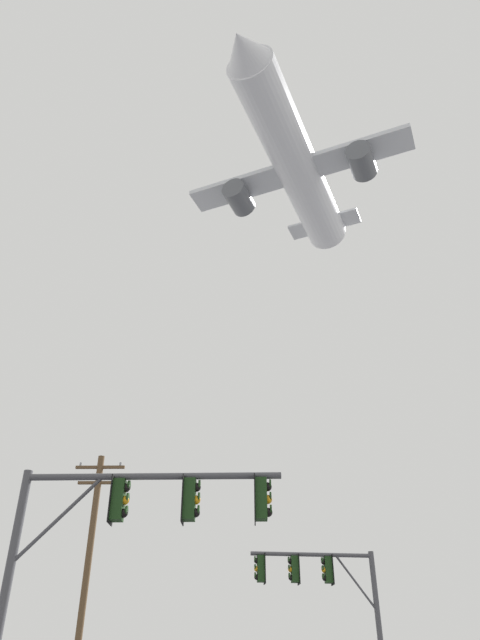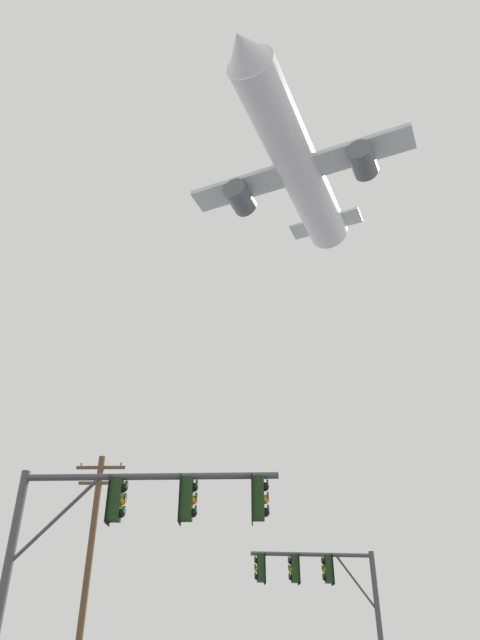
# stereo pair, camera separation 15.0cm
# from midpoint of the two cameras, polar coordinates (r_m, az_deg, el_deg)

# --- Properties ---
(signal_pole_near) EXTENTS (5.89, 0.50, 5.70)m
(signal_pole_near) POSITION_cam_midpoint_polar(r_m,az_deg,el_deg) (13.82, -11.40, -19.10)
(signal_pole_near) COLOR #4C4C51
(signal_pole_near) RESTS_ON ground
(signal_pole_far) EXTENTS (4.66, 0.82, 5.79)m
(signal_pole_far) POSITION_cam_midpoint_polar(r_m,az_deg,el_deg) (23.78, 8.09, -24.39)
(signal_pole_far) COLOR #4C4C51
(signal_pole_far) RESTS_ON ground
(utility_pole) EXTENTS (2.20, 0.28, 10.30)m
(utility_pole) POSITION_cam_midpoint_polar(r_m,az_deg,el_deg) (27.07, -14.74, -22.42)
(utility_pole) COLOR brown
(utility_pole) RESTS_ON ground
(airplane) EXTENTS (19.36, 25.06, 7.06)m
(airplane) POSITION_cam_midpoint_polar(r_m,az_deg,el_deg) (53.25, 5.24, 14.93)
(airplane) COLOR white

